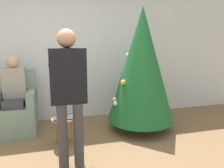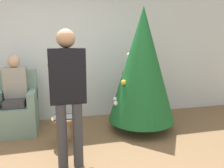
{
  "view_description": "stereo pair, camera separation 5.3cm",
  "coord_description": "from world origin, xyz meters",
  "px_view_note": "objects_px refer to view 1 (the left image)",
  "views": [
    {
      "loc": [
        -0.1,
        -2.07,
        1.53
      ],
      "look_at": [
        0.69,
        0.87,
        0.93
      ],
      "focal_mm": 35.0,
      "sensor_mm": 36.0,
      "label": 1
    },
    {
      "loc": [
        -0.05,
        -2.08,
        1.53
      ],
      "look_at": [
        0.69,
        0.87,
        0.93
      ],
      "focal_mm": 35.0,
      "sensor_mm": 36.0,
      "label": 2
    }
  ],
  "objects_px": {
    "person_standing": "(69,87)",
    "christmas_tree": "(141,65)",
    "side_stool": "(64,123)",
    "armchair": "(16,111)",
    "person_seated": "(14,91)"
  },
  "relations": [
    {
      "from": "armchair",
      "to": "side_stool",
      "type": "xyz_separation_m",
      "value": [
        0.75,
        -0.69,
        -0.03
      ]
    },
    {
      "from": "person_standing",
      "to": "christmas_tree",
      "type": "bearing_deg",
      "value": 33.73
    },
    {
      "from": "christmas_tree",
      "to": "armchair",
      "type": "xyz_separation_m",
      "value": [
        -2.07,
        0.41,
        -0.76
      ]
    },
    {
      "from": "side_stool",
      "to": "person_seated",
      "type": "bearing_deg",
      "value": 138.57
    },
    {
      "from": "person_seated",
      "to": "person_standing",
      "type": "height_order",
      "value": "person_standing"
    },
    {
      "from": "christmas_tree",
      "to": "side_stool",
      "type": "height_order",
      "value": "christmas_tree"
    },
    {
      "from": "christmas_tree",
      "to": "side_stool",
      "type": "xyz_separation_m",
      "value": [
        -1.32,
        -0.27,
        -0.78
      ]
    },
    {
      "from": "person_seated",
      "to": "side_stool",
      "type": "bearing_deg",
      "value": -41.43
    },
    {
      "from": "person_seated",
      "to": "side_stool",
      "type": "xyz_separation_m",
      "value": [
        0.75,
        -0.66,
        -0.37
      ]
    },
    {
      "from": "christmas_tree",
      "to": "person_standing",
      "type": "xyz_separation_m",
      "value": [
        -1.27,
        -0.85,
        -0.13
      ]
    },
    {
      "from": "armchair",
      "to": "person_seated",
      "type": "relative_size",
      "value": 0.8
    },
    {
      "from": "christmas_tree",
      "to": "armchair",
      "type": "bearing_deg",
      "value": 168.72
    },
    {
      "from": "armchair",
      "to": "person_seated",
      "type": "xyz_separation_m",
      "value": [
        0.0,
        -0.03,
        0.35
      ]
    },
    {
      "from": "person_seated",
      "to": "side_stool",
      "type": "relative_size",
      "value": 3.09
    },
    {
      "from": "person_seated",
      "to": "person_standing",
      "type": "xyz_separation_m",
      "value": [
        0.8,
        -1.23,
        0.28
      ]
    }
  ]
}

